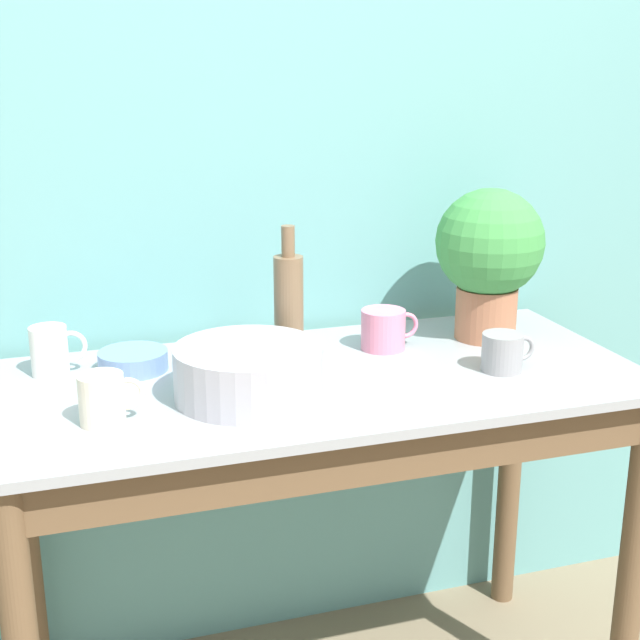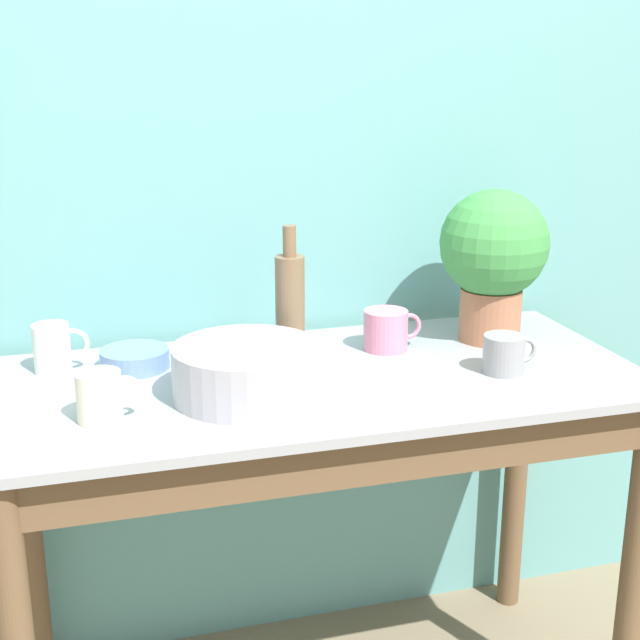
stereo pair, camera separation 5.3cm
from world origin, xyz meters
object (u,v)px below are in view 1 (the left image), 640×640
Objects in this scene: mug_cream at (103,399)px; mug_pink at (384,329)px; bottle_tall at (289,306)px; mug_grey at (503,352)px; bowl_wash_large at (248,372)px; potted_plant at (489,253)px; mug_white at (51,351)px; bowl_small_blue at (133,361)px.

mug_pink is at bearing 20.66° from mug_cream.
mug_grey is (0.41, -0.19, -0.08)m from bottle_tall.
bottle_tall reaches higher than bowl_wash_large.
potted_plant is 1.18× the size of bottle_tall.
mug_pink is at bearing -179.70° from potted_plant.
mug_cream is at bearing -159.34° from mug_pink.
bowl_wash_large is at bearing 178.58° from mug_grey.
mug_pink is 0.28m from mug_grey.
mug_pink reaches higher than mug_grey.
mug_pink is at bearing -4.11° from mug_white.
potted_plant is at bearing 17.95° from bowl_wash_large.
mug_grey is (0.18, -0.21, -0.00)m from mug_pink.
mug_white is at bearing 145.18° from bowl_wash_large.
mug_grey is 0.78m from bowl_small_blue.
bowl_wash_large reaches higher than mug_pink.
bottle_tall is 2.58× the size of mug_white.
bowl_wash_large and mug_white have the same top height.
mug_pink is at bearing 4.64° from bottle_tall.
potted_plant is 0.83m from bowl_small_blue.
bottle_tall is 0.47m from mug_cream.
mug_cream is 0.28m from bowl_small_blue.
bowl_small_blue is at bearing 162.04° from mug_grey.
mug_white is at bearing 177.04° from potted_plant.
mug_pink is 0.68m from mug_cream.
mug_grey is at bearing -108.48° from potted_plant.
bowl_small_blue is at bearing 171.90° from bottle_tall.
mug_grey is at bearing -1.42° from bowl_wash_large.
potted_plant is 0.66m from bowl_wash_large.
mug_white is 0.17m from bowl_small_blue.
bottle_tall is 0.24m from mug_pink.
mug_pink is (0.23, 0.02, -0.08)m from bottle_tall.
bowl_small_blue is at bearing 178.10° from potted_plant.
bottle_tall is (0.13, 0.18, 0.07)m from bowl_wash_large.
bottle_tall is at bearing -8.12° from mug_white.
potted_plant is at bearing 2.34° from bottle_tall.
bottle_tall is at bearing -177.66° from potted_plant.
bowl_small_blue is (-0.33, 0.05, -0.10)m from bottle_tall.
bottle_tall is 2.05× the size of bowl_small_blue.
mug_white is at bearing 171.88° from bottle_tall.
potted_plant is 3.05× the size of mug_white.
potted_plant is 2.41× the size of bowl_small_blue.
mug_white is 0.79× the size of bowl_small_blue.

